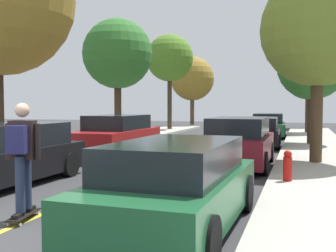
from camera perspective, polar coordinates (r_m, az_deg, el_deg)
center_line at (r=9.63m, az=-8.48°, el=-8.28°), size 0.12×39.20×0.01m
parked_car_left_nearest at (r=10.41m, az=-21.83°, el=-3.71°), size 2.03×4.51×1.42m
parked_car_left_near at (r=15.75m, az=-7.09°, el=-1.27°), size 2.03×4.61×1.47m
parked_car_right_nearest at (r=6.29m, az=1.11°, el=-8.16°), size 1.94×4.22×1.33m
parked_car_right_near at (r=12.69m, az=9.69°, el=-2.24°), size 1.90×4.10×1.48m
parked_car_right_far at (r=18.90m, az=12.37°, el=-0.80°), size 1.94×4.05×1.30m
parked_car_right_farthest at (r=24.61m, az=13.63°, el=0.08°), size 2.04×4.60×1.36m
street_tree_left_near at (r=21.30m, az=-6.94°, el=9.76°), size 3.51×3.51×6.04m
street_tree_left_far at (r=29.46m, az=0.22°, el=9.27°), size 3.30×3.30×6.64m
street_tree_left_farthest at (r=35.49m, az=3.35°, el=6.48°), size 3.71×3.71×5.77m
street_tree_right_nearest at (r=13.42m, az=19.90°, el=12.32°), size 3.42×3.42×5.69m
street_tree_right_near at (r=19.55m, az=19.19°, el=7.86°), size 3.07×3.07×5.01m
street_tree_right_far at (r=27.49m, az=18.84°, el=9.71°), size 3.44×3.44×6.80m
street_tree_right_farthest at (r=33.99m, az=18.60°, el=6.23°), size 3.29×3.29×5.41m
fire_hydrant at (r=9.84m, az=16.10°, el=-5.27°), size 0.20×0.20×0.70m
skateboard at (r=7.26m, az=-19.15°, el=-11.47°), size 0.39×0.87×0.10m
skateboarder at (r=7.05m, az=-19.41°, el=-3.28°), size 0.59×0.71×1.80m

